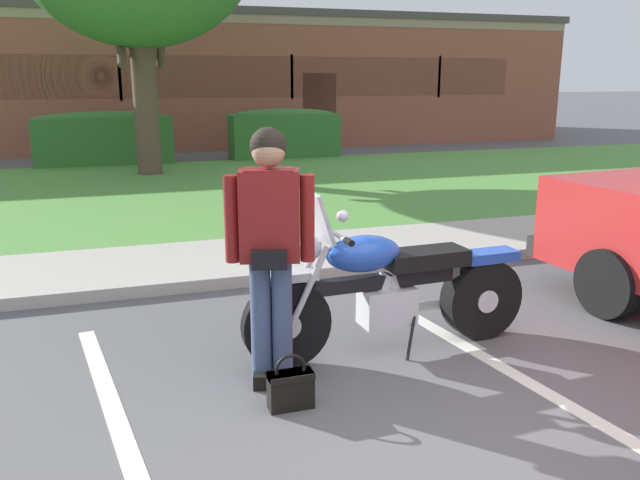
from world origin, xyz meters
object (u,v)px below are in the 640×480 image
hedge_center_left (284,133)px  handbag (291,386)px  rider_person (270,240)px  motorcycle (399,287)px  brick_building (116,79)px  hedge_left (104,137)px

hedge_center_left → handbag: bearing=-105.0°
rider_person → hedge_center_left: rider_person is taller
motorcycle → brick_building: bearing=94.9°
hedge_left → hedge_center_left: (4.25, 0.00, 0.00)m
handbag → hedge_center_left: bearing=75.0°
handbag → brick_building: (-0.52, 18.59, 1.77)m
hedge_left → hedge_center_left: 4.25m
motorcycle → hedge_left: size_ratio=0.74×
motorcycle → brick_building: 18.10m
hedge_left → hedge_center_left: same height
hedge_left → brick_building: 6.60m
brick_building → hedge_left: bearing=-94.4°
rider_person → hedge_left: (-0.99, 11.75, -0.34)m
handbag → hedge_center_left: 12.57m
hedge_left → brick_building: size_ratio=0.11×
motorcycle → brick_building: brick_building is taller
handbag → hedge_left: size_ratio=0.12×
hedge_left → brick_building: (0.50, 6.46, 1.26)m
handbag → motorcycle: bearing=31.2°
hedge_left → hedge_center_left: bearing=0.0°
motorcycle → hedge_center_left: bearing=79.1°
rider_person → hedge_left: 11.80m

